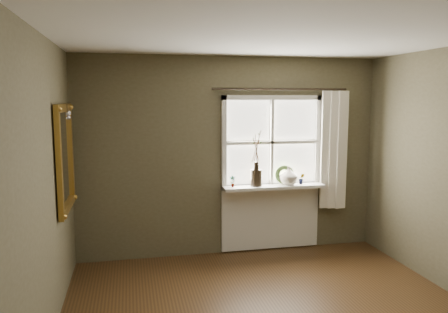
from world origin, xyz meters
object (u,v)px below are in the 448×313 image
dark_jug (256,178)px  gilt_mirror (65,157)px  cream_vase (289,175)px  wreath (285,177)px

dark_jug → gilt_mirror: bearing=-164.3°
cream_vase → gilt_mirror: 2.83m
cream_vase → wreath: bearing=136.0°
dark_jug → gilt_mirror: (-2.27, -0.64, 0.42)m
dark_jug → cream_vase: cream_vase is taller
cream_vase → gilt_mirror: (-2.72, -0.64, 0.40)m
wreath → gilt_mirror: 2.80m
dark_jug → cream_vase: size_ratio=0.89×
dark_jug → wreath: size_ratio=0.85×
dark_jug → cream_vase: (0.45, 0.00, 0.01)m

